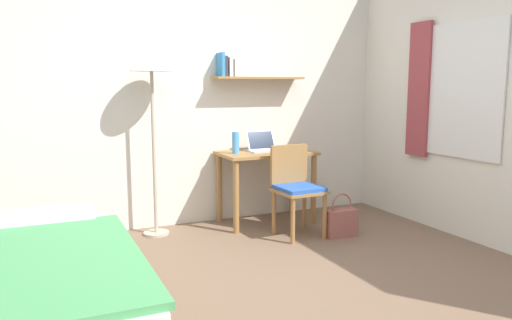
# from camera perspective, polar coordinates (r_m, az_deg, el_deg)

# --- Properties ---
(ground_plane) EXTENTS (5.28, 5.28, 0.00)m
(ground_plane) POSITION_cam_1_polar(r_m,az_deg,el_deg) (3.47, 4.73, -15.10)
(ground_plane) COLOR brown
(wall_back) EXTENTS (4.40, 0.27, 2.60)m
(wall_back) POSITION_cam_1_polar(r_m,az_deg,el_deg) (5.05, -6.33, 7.47)
(wall_back) COLOR silver
(wall_back) RESTS_ON ground_plane
(bed) EXTENTS (0.94, 1.94, 0.54)m
(bed) POSITION_cam_1_polar(r_m,az_deg,el_deg) (3.10, -22.51, -13.92)
(bed) COLOR #9E703D
(bed) RESTS_ON ground_plane
(desk) EXTENTS (0.94, 0.56, 0.73)m
(desk) POSITION_cam_1_polar(r_m,az_deg,el_deg) (5.03, 1.17, -0.69)
(desk) COLOR #9E703D
(desk) RESTS_ON ground_plane
(desk_chair) EXTENTS (0.42, 0.43, 0.84)m
(desk_chair) POSITION_cam_1_polar(r_m,az_deg,el_deg) (4.64, 4.62, -2.94)
(desk_chair) COLOR #9E703D
(desk_chair) RESTS_ON ground_plane
(standing_lamp) EXTENTS (0.40, 0.40, 1.74)m
(standing_lamp) POSITION_cam_1_polar(r_m,az_deg,el_deg) (4.63, -11.92, 10.15)
(standing_lamp) COLOR #B2A893
(standing_lamp) RESTS_ON ground_plane
(laptop) EXTENTS (0.31, 0.24, 0.21)m
(laptop) POSITION_cam_1_polar(r_m,az_deg,el_deg) (5.05, 0.72, 1.65)
(laptop) COLOR #B7BABF
(laptop) RESTS_ON desk
(water_bottle) EXTENTS (0.07, 0.07, 0.22)m
(water_bottle) POSITION_cam_1_polar(r_m,az_deg,el_deg) (4.85, -2.35, 2.00)
(water_bottle) COLOR #4C99DB
(water_bottle) RESTS_ON desk
(book_stack) EXTENTS (0.19, 0.23, 0.04)m
(book_stack) POSITION_cam_1_polar(r_m,az_deg,el_deg) (5.11, 4.24, 1.35)
(book_stack) COLOR gold
(book_stack) RESTS_ON desk
(handbag) EXTENTS (0.30, 0.13, 0.41)m
(handbag) POSITION_cam_1_polar(r_m,az_deg,el_deg) (4.71, 9.75, -7.00)
(handbag) COLOR #99564C
(handbag) RESTS_ON ground_plane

